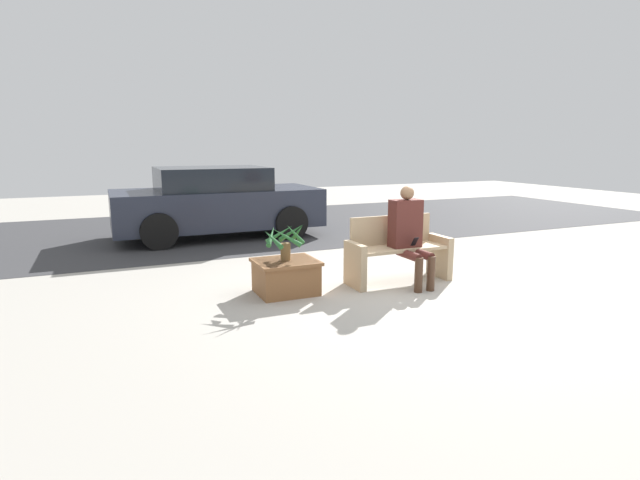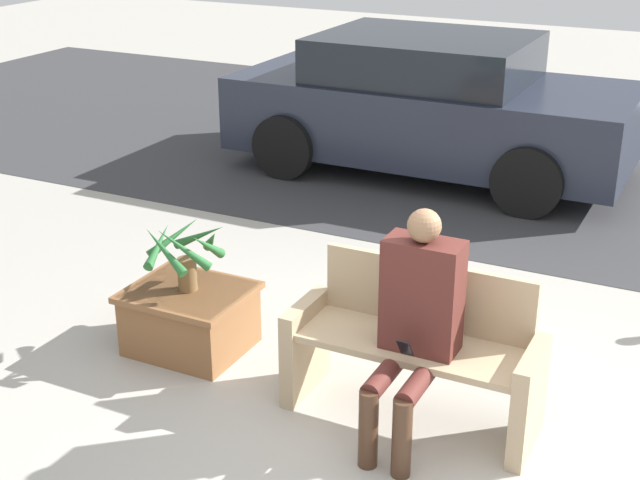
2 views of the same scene
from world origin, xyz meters
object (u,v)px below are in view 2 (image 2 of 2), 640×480
(bench, at_px, (415,350))
(planter_box, at_px, (190,316))
(person_seated, at_px, (416,317))
(parked_car, at_px, (430,105))
(potted_plant, at_px, (186,250))

(bench, relative_size, planter_box, 1.87)
(person_seated, distance_m, parked_car, 4.80)
(person_seated, bearing_deg, bench, 108.68)
(planter_box, xyz_separation_m, parked_car, (0.07, 4.29, 0.47))
(person_seated, bearing_deg, planter_box, 171.35)
(person_seated, relative_size, potted_plant, 2.40)
(potted_plant, bearing_deg, person_seated, -8.81)
(bench, distance_m, person_seated, 0.35)
(bench, height_order, person_seated, person_seated)
(bench, height_order, planter_box, bench)
(person_seated, relative_size, planter_box, 1.71)
(person_seated, distance_m, planter_box, 1.72)
(potted_plant, xyz_separation_m, parked_car, (0.08, 4.29, 0.01))
(parked_car, bearing_deg, bench, -71.01)
(planter_box, height_order, parked_car, parked_car)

